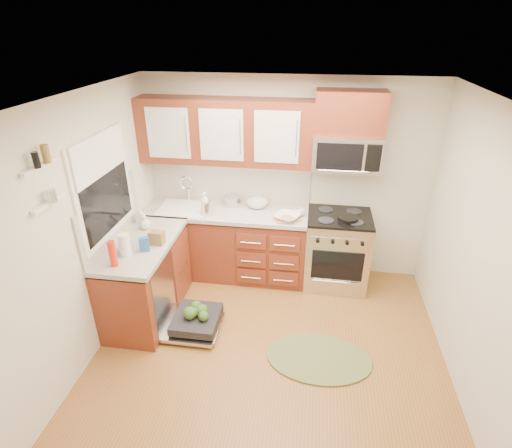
% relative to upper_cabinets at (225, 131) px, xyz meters
% --- Properties ---
extents(floor, '(3.50, 3.50, 0.00)m').
position_rel_upper_cabinets_xyz_m(floor, '(0.73, -1.57, -1.88)').
color(floor, brown).
rests_on(floor, ground).
extents(ceiling, '(3.50, 3.50, 0.00)m').
position_rel_upper_cabinets_xyz_m(ceiling, '(0.73, -1.57, 0.62)').
color(ceiling, white).
rests_on(ceiling, ground).
extents(wall_back, '(3.50, 0.04, 2.50)m').
position_rel_upper_cabinets_xyz_m(wall_back, '(0.73, 0.18, -0.62)').
color(wall_back, beige).
rests_on(wall_back, ground).
extents(wall_front, '(3.50, 0.04, 2.50)m').
position_rel_upper_cabinets_xyz_m(wall_front, '(0.73, -3.33, -0.62)').
color(wall_front, beige).
rests_on(wall_front, ground).
extents(wall_left, '(0.04, 3.50, 2.50)m').
position_rel_upper_cabinets_xyz_m(wall_left, '(-1.02, -1.57, -0.62)').
color(wall_left, beige).
rests_on(wall_left, ground).
extents(wall_right, '(0.04, 3.50, 2.50)m').
position_rel_upper_cabinets_xyz_m(wall_right, '(2.48, -1.57, -0.62)').
color(wall_right, beige).
rests_on(wall_right, ground).
extents(base_cabinet_back, '(2.05, 0.60, 0.85)m').
position_rel_upper_cabinets_xyz_m(base_cabinet_back, '(0.00, -0.12, -1.45)').
color(base_cabinet_back, '#5A2314').
rests_on(base_cabinet_back, ground).
extents(base_cabinet_left, '(0.60, 1.25, 0.85)m').
position_rel_upper_cabinets_xyz_m(base_cabinet_left, '(-0.72, -1.05, -1.45)').
color(base_cabinet_left, '#5A2314').
rests_on(base_cabinet_left, ground).
extents(countertop_back, '(2.07, 0.64, 0.05)m').
position_rel_upper_cabinets_xyz_m(countertop_back, '(0.00, -0.14, -0.97)').
color(countertop_back, '#BAB4AA').
rests_on(countertop_back, base_cabinet_back).
extents(countertop_left, '(0.64, 1.27, 0.05)m').
position_rel_upper_cabinets_xyz_m(countertop_left, '(-0.71, -1.05, -0.97)').
color(countertop_left, '#BAB4AA').
rests_on(countertop_left, base_cabinet_left).
extents(backsplash_back, '(2.05, 0.02, 0.57)m').
position_rel_upper_cabinets_xyz_m(backsplash_back, '(0.00, 0.16, -0.67)').
color(backsplash_back, '#B1AA9F').
rests_on(backsplash_back, ground).
extents(backsplash_left, '(0.02, 1.25, 0.57)m').
position_rel_upper_cabinets_xyz_m(backsplash_left, '(-1.01, -1.05, -0.67)').
color(backsplash_left, '#B1AA9F').
rests_on(backsplash_left, ground).
extents(upper_cabinets, '(2.05, 0.35, 0.75)m').
position_rel_upper_cabinets_xyz_m(upper_cabinets, '(0.00, 0.00, 0.00)').
color(upper_cabinets, '#5A2314').
rests_on(upper_cabinets, ground).
extents(cabinet_over_mw, '(0.76, 0.35, 0.47)m').
position_rel_upper_cabinets_xyz_m(cabinet_over_mw, '(1.41, 0.00, 0.26)').
color(cabinet_over_mw, '#5A2314').
rests_on(cabinet_over_mw, ground).
extents(range, '(0.76, 0.64, 0.95)m').
position_rel_upper_cabinets_xyz_m(range, '(1.41, -0.15, -1.40)').
color(range, silver).
rests_on(range, ground).
extents(microwave, '(0.76, 0.38, 0.40)m').
position_rel_upper_cabinets_xyz_m(microwave, '(1.41, -0.02, -0.18)').
color(microwave, silver).
rests_on(microwave, ground).
extents(sink, '(0.62, 0.50, 0.26)m').
position_rel_upper_cabinets_xyz_m(sink, '(-0.52, -0.16, -1.07)').
color(sink, white).
rests_on(sink, ground).
extents(dishwasher, '(0.70, 0.60, 0.20)m').
position_rel_upper_cabinets_xyz_m(dishwasher, '(-0.13, -1.27, -1.77)').
color(dishwasher, silver).
rests_on(dishwasher, ground).
extents(window, '(0.03, 1.05, 1.05)m').
position_rel_upper_cabinets_xyz_m(window, '(-1.01, -1.07, -0.32)').
color(window, white).
rests_on(window, ground).
extents(window_blind, '(0.02, 0.96, 0.40)m').
position_rel_upper_cabinets_xyz_m(window_blind, '(-0.98, -1.07, 0.00)').
color(window_blind, white).
rests_on(window_blind, ground).
extents(shelf_upper, '(0.04, 0.40, 0.03)m').
position_rel_upper_cabinets_xyz_m(shelf_upper, '(-0.99, -1.92, 0.17)').
color(shelf_upper, white).
rests_on(shelf_upper, ground).
extents(shelf_lower, '(0.04, 0.40, 0.03)m').
position_rel_upper_cabinets_xyz_m(shelf_lower, '(-0.99, -1.92, -0.12)').
color(shelf_lower, white).
rests_on(shelf_lower, ground).
extents(rug, '(1.16, 0.88, 0.02)m').
position_rel_upper_cabinets_xyz_m(rug, '(1.23, -1.52, -1.86)').
color(rug, olive).
rests_on(rug, ground).
extents(skillet, '(0.28, 0.28, 0.04)m').
position_rel_upper_cabinets_xyz_m(skillet, '(1.49, -0.25, -0.90)').
color(skillet, black).
rests_on(skillet, range).
extents(stock_pot, '(0.22, 0.22, 0.12)m').
position_rel_upper_cabinets_xyz_m(stock_pot, '(0.06, 0.03, -0.89)').
color(stock_pot, silver).
rests_on(stock_pot, countertop_back).
extents(cutting_board, '(0.35, 0.29, 0.02)m').
position_rel_upper_cabinets_xyz_m(cutting_board, '(0.78, -0.29, -0.94)').
color(cutting_board, '#B18151').
rests_on(cutting_board, countertop_back).
extents(canister, '(0.13, 0.13, 0.18)m').
position_rel_upper_cabinets_xyz_m(canister, '(-0.18, -0.30, -0.86)').
color(canister, silver).
rests_on(canister, countertop_back).
extents(paper_towel_roll, '(0.13, 0.13, 0.24)m').
position_rel_upper_cabinets_xyz_m(paper_towel_roll, '(-0.75, -1.32, -0.83)').
color(paper_towel_roll, white).
rests_on(paper_towel_roll, countertop_left).
extents(mustard_bottle, '(0.09, 0.09, 0.23)m').
position_rel_upper_cabinets_xyz_m(mustard_bottle, '(-0.78, -1.23, -0.84)').
color(mustard_bottle, gold).
rests_on(mustard_bottle, countertop_left).
extents(red_bottle, '(0.09, 0.09, 0.27)m').
position_rel_upper_cabinets_xyz_m(red_bottle, '(-0.78, -1.52, -0.82)').
color(red_bottle, red).
rests_on(red_bottle, countertop_left).
extents(wooden_box, '(0.15, 0.11, 0.15)m').
position_rel_upper_cabinets_xyz_m(wooden_box, '(-0.53, -1.06, -0.88)').
color(wooden_box, brown).
rests_on(wooden_box, countertop_left).
extents(blue_carton, '(0.11, 0.09, 0.15)m').
position_rel_upper_cabinets_xyz_m(blue_carton, '(-0.60, -1.22, -0.87)').
color(blue_carton, '#2357A7').
rests_on(blue_carton, countertop_left).
extents(bowl_a, '(0.37, 0.37, 0.07)m').
position_rel_upper_cabinets_xyz_m(bowl_a, '(0.78, -0.29, -0.92)').
color(bowl_a, '#999999').
rests_on(bowl_a, countertop_back).
extents(bowl_b, '(0.32, 0.32, 0.08)m').
position_rel_upper_cabinets_xyz_m(bowl_b, '(0.38, 0.02, -0.91)').
color(bowl_b, '#999999').
rests_on(bowl_b, countertop_back).
extents(cup, '(0.13, 0.13, 0.09)m').
position_rel_upper_cabinets_xyz_m(cup, '(0.93, -0.16, -0.90)').
color(cup, '#999999').
rests_on(cup, countertop_back).
extents(soap_bottle_a, '(0.14, 0.14, 0.28)m').
position_rel_upper_cabinets_xyz_m(soap_bottle_a, '(-0.22, -0.28, -0.81)').
color(soap_bottle_a, '#999999').
rests_on(soap_bottle_a, countertop_back).
extents(soap_bottle_b, '(0.09, 0.09, 0.19)m').
position_rel_upper_cabinets_xyz_m(soap_bottle_b, '(-0.90, -0.61, -0.86)').
color(soap_bottle_b, '#999999').
rests_on(soap_bottle_b, countertop_left).
extents(soap_bottle_c, '(0.14, 0.14, 0.16)m').
position_rel_upper_cabinets_xyz_m(soap_bottle_c, '(-0.79, -0.75, -0.87)').
color(soap_bottle_c, '#999999').
rests_on(soap_bottle_c, countertop_left).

